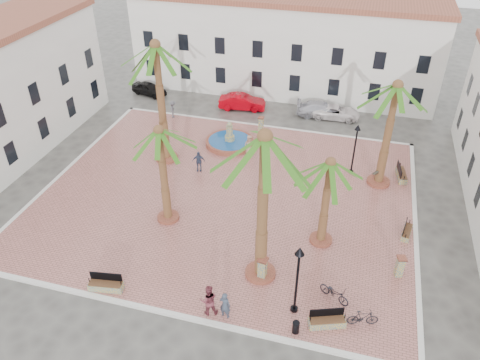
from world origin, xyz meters
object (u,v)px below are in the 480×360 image
Objects in this scene: pedestrian_fountain_a at (249,145)px; car_black at (149,89)px; bench_se at (327,321)px; pedestrian_east at (380,171)px; bench_ne at (401,174)px; bollard_se at (262,269)px; palm_s at (264,154)px; palm_e at (329,173)px; cyclist_b at (209,300)px; litter_bin at (296,327)px; bicycle_a at (334,293)px; palm_ne at (395,98)px; bicycle_b at (363,318)px; car_white at (336,112)px; palm_nw at (157,58)px; pedestrian_fountain_b at (199,161)px; lamppost_e at (356,141)px; bench_s at (106,285)px; bench_e at (407,232)px; fountain at (230,141)px; bollard_n at (261,124)px; pedestrian_north at (173,109)px; car_red at (242,102)px; bollard_e at (400,266)px; car_silver at (322,110)px; lamppost_s at (298,269)px; cyclist_a at (225,305)px.

pedestrian_fountain_a reaches higher than car_black.
bench_se is 14.36m from pedestrian_east.
bench_ne is 15.04m from bollard_se.
bench_ne is at bearing 57.83° from palm_s.
cyclist_b is (-4.97, -7.29, -4.16)m from palm_e.
litter_bin is at bearing -92.60° from palm_e.
pedestrian_fountain_a is at bearing 128.10° from palm_e.
palm_ne is at bearing 19.68° from bicycle_a.
bicycle_b is (3.22, 1.40, 0.14)m from litter_bin.
bench_ne is at bearing -149.87° from car_white.
car_black is (-22.84, 23.74, 0.00)m from bicycle_b.
palm_ne is at bearing 3.71° from palm_nw.
pedestrian_fountain_b is (-11.29, 12.01, 0.55)m from bench_se.
pedestrian_fountain_b is (-11.36, -2.88, -1.96)m from lamppost_e.
bench_s is 20.75m from pedestrian_east.
pedestrian_fountain_a reaches higher than bicycle_a.
bicycle_b is (-2.32, -7.92, 0.25)m from bench_e.
litter_bin is at bearing -63.43° from fountain.
bollard_n is 19.55m from bicycle_a.
palm_ne is (3.28, 7.56, 1.75)m from palm_e.
litter_bin is at bearing -95.61° from lamppost_e.
litter_bin is at bearing 178.45° from car_white.
bench_se is 9.40m from bench_e.
car_white is (-0.59, 24.97, 0.11)m from litter_bin.
palm_ne is 20.64m from pedestrian_north.
bollard_e is at bearing -150.22° from car_red.
palm_ne is 13.85m from bicycle_a.
pedestrian_north is at bearing 108.12° from palm_nw.
palm_e is 6.64m from bicycle_a.
palm_s is 22.88m from car_silver.
lamppost_s is 23.75m from car_white.
palm_s is 4.76× the size of bench_ne.
fountain reaches higher than cyclist_a.
pedestrian_fountain_b is (0.90, 12.83, 0.55)m from bench_s.
bollard_e is (13.72, -11.89, 0.44)m from fountain.
car_silver is at bearing 88.49° from bollard_se.
pedestrian_fountain_a is at bearing -168.58° from car_red.
pedestrian_east is 16.19m from car_red.
fountain is 17.48m from bench_s.
cyclist_a is at bearing -5.76° from pedestrian_east.
pedestrian_north is at bearing 109.46° from bench_se.
bicycle_a is (-3.60, -13.29, 0.20)m from bench_ne.
bench_ne is 1.17× the size of pedestrian_fountain_a.
bicycle_b is at bearing -53.30° from fountain.
fountain is 0.98× the size of lamppost_e.
bicycle_b is at bearing -79.98° from pedestrian_fountain_a.
bollard_n is 20.61m from cyclist_a.
car_black is (-25.16, 15.82, 0.26)m from bench_e.
fountain is at bearing 61.43° from pedestrian_fountain_b.
lamppost_s reaches higher than car_black.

